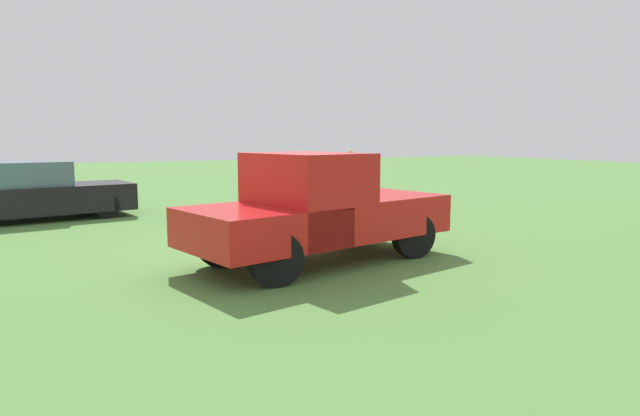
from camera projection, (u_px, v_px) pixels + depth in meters
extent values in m
plane|color=#54843D|center=(284.00, 253.00, 9.84)|extent=(80.00, 80.00, 0.00)
cylinder|color=black|center=(352.00, 225.00, 10.58)|extent=(0.77, 0.22, 0.77)
cylinder|color=black|center=(413.00, 236.00, 9.40)|extent=(0.77, 0.22, 0.77)
cylinder|color=black|center=(220.00, 243.00, 8.75)|extent=(0.77, 0.22, 0.77)
cylinder|color=black|center=(276.00, 259.00, 7.58)|extent=(0.77, 0.22, 0.77)
cube|color=red|center=(378.00, 212.00, 9.89)|extent=(2.17, 2.21, 0.64)
cube|color=red|center=(307.00, 197.00, 8.81)|extent=(1.82, 2.13, 1.40)
cube|color=slate|center=(307.00, 169.00, 8.76)|extent=(1.58, 1.93, 0.48)
cube|color=red|center=(261.00, 227.00, 8.30)|extent=(2.52, 2.29, 0.60)
cube|color=silver|center=(408.00, 221.00, 10.45)|extent=(0.53, 1.75, 0.16)
cylinder|color=black|center=(91.00, 201.00, 15.20)|extent=(0.64, 0.20, 0.64)
cylinder|color=black|center=(106.00, 206.00, 14.02)|extent=(0.64, 0.20, 0.64)
cube|color=black|center=(36.00, 199.00, 13.71)|extent=(4.75, 2.51, 0.68)
cube|color=slate|center=(24.00, 174.00, 13.49)|extent=(2.23, 1.86, 0.60)
cylinder|color=navy|center=(345.00, 207.00, 12.96)|extent=(0.14, 0.14, 0.85)
cylinder|color=navy|center=(354.00, 207.00, 12.95)|extent=(0.14, 0.14, 0.85)
cylinder|color=black|center=(350.00, 176.00, 12.86)|extent=(0.43, 0.43, 0.64)
sphere|color=#A87A56|center=(350.00, 155.00, 12.80)|extent=(0.23, 0.23, 0.23)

